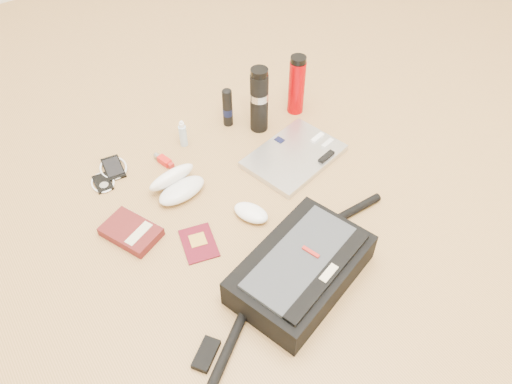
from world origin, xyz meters
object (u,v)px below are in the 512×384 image
Objects in this scene: thermos_red at (297,85)px; book at (131,231)px; thermos_black at (259,100)px; messenger_bag at (301,270)px; laptop at (294,156)px.

book is at bearing -165.38° from thermos_red.
thermos_black is (0.63, 0.20, 0.12)m from book.
messenger_bag is at bearing -115.03° from thermos_black.
book is 0.85m from thermos_red.
thermos_black is 1.08× the size of thermos_red.
messenger_bag is 2.12× the size of laptop.
laptop and book have the same top height.
thermos_black is at bearing 48.29° from messenger_bag.
thermos_red is (0.48, 0.65, 0.07)m from messenger_bag.
book is 0.85× the size of thermos_red.
laptop is 1.85× the size of book.
laptop is 0.25m from thermos_black.
messenger_bag is 3.09× the size of thermos_black.
messenger_bag is 3.92× the size of book.
thermos_red is (0.18, 0.01, -0.01)m from thermos_black.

